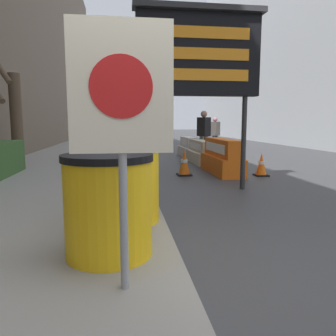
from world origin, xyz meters
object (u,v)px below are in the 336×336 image
barrel_drum_middle (127,184)px  message_board (199,55)px  traffic_cone_near (184,163)px  traffic_cone_mid (261,165)px  pedestrian_worker (204,131)px  barrel_drum_foreground (109,205)px  jersey_barrier_cream (201,153)px  jersey_barrier_orange_far (222,158)px  pedestrian_passerby (215,132)px  jersey_barrier_white (188,148)px  warning_sign (122,105)px  traffic_light_near_curb (144,91)px

barrel_drum_middle → message_board: 3.43m
traffic_cone_near → traffic_cone_mid: (1.93, -0.36, -0.03)m
traffic_cone_near → pedestrian_worker: (1.37, 3.45, 0.73)m
barrel_drum_foreground → jersey_barrier_cream: (2.77, 7.91, -0.29)m
barrel_drum_middle → traffic_cone_mid: size_ratio=1.57×
jersey_barrier_orange_far → pedestrian_worker: size_ratio=1.21×
jersey_barrier_orange_far → pedestrian_passerby: (1.50, 5.89, 0.54)m
jersey_barrier_orange_far → jersey_barrier_white: 4.46m
traffic_cone_mid → message_board: bearing=-143.0°
warning_sign → jersey_barrier_cream: warning_sign is taller
message_board → traffic_cone_near: size_ratio=5.43×
jersey_barrier_orange_far → traffic_light_near_curb: size_ratio=0.49×
message_board → traffic_cone_mid: bearing=37.0°
barrel_drum_middle → traffic_cone_near: (1.53, 4.26, -0.30)m
barrel_drum_foreground → warning_sign: (0.13, -0.66, 0.85)m
jersey_barrier_white → traffic_cone_mid: (0.86, -5.06, -0.05)m
message_board → traffic_cone_near: bearing=87.0°
message_board → warning_sign: bearing=-110.0°
pedestrian_worker → traffic_light_near_curb: bearing=167.4°
jersey_barrier_white → traffic_cone_near: size_ratio=2.53×
barrel_drum_foreground → pedestrian_passerby: (4.27, 11.42, 0.33)m
barrel_drum_foreground → warning_sign: bearing=-78.6°
jersey_barrier_orange_far → jersey_barrier_white: (0.00, 4.46, -0.07)m
jersey_barrier_orange_far → jersey_barrier_white: bearing=90.0°
barrel_drum_foreground → jersey_barrier_orange_far: 6.19m
barrel_drum_middle → jersey_barrier_cream: 7.36m
jersey_barrier_cream → traffic_cone_near: bearing=-112.2°
traffic_cone_near → warning_sign: bearing=-104.8°
warning_sign → barrel_drum_middle: bearing=88.5°
warning_sign → jersey_barrier_orange_far: (2.64, 6.19, -1.07)m
traffic_light_near_curb → traffic_cone_mid: bearing=-78.8°
message_board → traffic_cone_near: (0.10, 1.89, -2.32)m
jersey_barrier_white → warning_sign: bearing=-103.9°
jersey_barrier_orange_far → jersey_barrier_white: jersey_barrier_orange_far is taller
jersey_barrier_orange_far → traffic_light_near_curb: bearing=97.3°
warning_sign → pedestrian_worker: 9.86m
barrel_drum_middle → message_board: (1.43, 2.37, 2.02)m
barrel_drum_foreground → jersey_barrier_orange_far: bearing=63.4°
barrel_drum_foreground → pedestrian_passerby: 12.20m
message_board → jersey_barrier_white: size_ratio=2.14×
barrel_drum_foreground → traffic_light_near_curb: traffic_light_near_curb is taller
jersey_barrier_cream → traffic_cone_near: jersey_barrier_cream is taller
warning_sign → message_board: bearing=70.0°
barrel_drum_foreground → message_board: bearing=64.7°
message_board → jersey_barrier_cream: message_board is taller
message_board → jersey_barrier_orange_far: (1.17, 2.13, -2.23)m
pedestrian_worker → pedestrian_passerby: bearing=130.7°
pedestrian_worker → barrel_drum_foreground: bearing=-44.7°
barrel_drum_foreground → warning_sign: warning_sign is taller
barrel_drum_middle → jersey_barrier_white: size_ratio=0.57×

